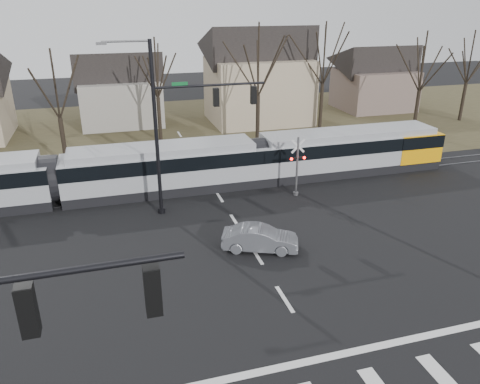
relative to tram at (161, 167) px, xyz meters
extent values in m
plane|color=black|center=(3.49, -16.00, -1.75)|extent=(140.00, 140.00, 0.00)
cube|color=#38331E|center=(3.49, 16.00, -1.74)|extent=(140.00, 28.00, 0.01)
cube|color=silver|center=(7.09, -20.00, -1.74)|extent=(0.60, 2.60, 0.01)
cube|color=silver|center=(3.49, -17.80, -1.74)|extent=(28.00, 0.35, 0.01)
cube|color=silver|center=(3.49, -14.00, -1.74)|extent=(0.18, 2.00, 0.01)
cube|color=silver|center=(3.49, -10.00, -1.74)|extent=(0.18, 2.00, 0.01)
cube|color=silver|center=(3.49, -6.00, -1.74)|extent=(0.18, 2.00, 0.01)
cube|color=silver|center=(3.49, -2.00, -1.74)|extent=(0.18, 2.00, 0.01)
cube|color=silver|center=(3.49, 2.00, -1.74)|extent=(0.18, 2.00, 0.01)
cube|color=silver|center=(3.49, 6.00, -1.74)|extent=(0.18, 2.00, 0.01)
cube|color=silver|center=(3.49, 10.00, -1.74)|extent=(0.18, 2.00, 0.01)
cube|color=silver|center=(3.49, 14.00, -1.74)|extent=(0.18, 2.00, 0.01)
cube|color=#59595E|center=(3.49, -0.90, -1.72)|extent=(90.00, 0.12, 0.06)
cube|color=#59595E|center=(3.49, 0.50, -1.72)|extent=(90.00, 0.12, 0.06)
cube|color=gray|center=(0.20, 0.00, -0.14)|extent=(13.20, 3.08, 3.21)
cube|color=black|center=(0.20, 0.00, 0.50)|extent=(13.22, 3.12, 0.93)
cube|color=gray|center=(13.94, 0.00, -0.14)|extent=(14.29, 3.08, 3.21)
cube|color=black|center=(13.94, 0.00, 0.50)|extent=(14.31, 3.12, 0.93)
cube|color=#FFA607|center=(19.33, 0.00, -0.05)|extent=(3.52, 3.14, 2.14)
imported|color=slate|center=(3.85, -9.53, -1.10)|extent=(4.10, 4.89, 1.30)
cylinder|color=black|center=(-5.26, -22.00, 5.85)|extent=(6.50, 0.14, 0.14)
cube|color=black|center=(-4.93, -22.00, 5.15)|extent=(0.32, 0.32, 1.05)
sphere|color=#FF0C07|center=(-4.93, -22.00, 5.48)|extent=(0.22, 0.22, 0.22)
cube|color=black|center=(-2.66, -22.00, 5.15)|extent=(0.32, 0.32, 1.05)
sphere|color=#FF0C07|center=(-2.66, -22.00, 5.48)|extent=(0.22, 0.22, 0.22)
cylinder|color=black|center=(-0.51, -3.50, 3.35)|extent=(0.22, 0.22, 10.20)
cylinder|color=black|center=(-0.51, -3.50, -1.60)|extent=(0.44, 0.44, 0.30)
cylinder|color=black|center=(2.74, -3.50, 5.85)|extent=(6.50, 0.14, 0.14)
cube|color=#0C5926|center=(0.99, -3.50, 6.00)|extent=(0.90, 0.03, 0.22)
cube|color=black|center=(3.07, -3.50, 5.15)|extent=(0.32, 0.32, 1.05)
sphere|color=#FF0C07|center=(3.07, -3.50, 5.48)|extent=(0.22, 0.22, 0.22)
cube|color=black|center=(5.34, -3.50, 5.15)|extent=(0.32, 0.32, 1.05)
sphere|color=#FF0C07|center=(5.34, -3.50, 5.48)|extent=(0.22, 0.22, 0.22)
cube|color=#59595B|center=(-3.01, -3.50, 8.27)|extent=(0.55, 0.22, 0.14)
cylinder|color=#59595B|center=(8.49, -3.20, 0.25)|extent=(0.14, 0.14, 4.00)
cylinder|color=#59595B|center=(8.49, -3.20, -1.65)|extent=(0.36, 0.36, 0.20)
cube|color=silver|center=(8.49, -3.20, 1.65)|extent=(0.95, 0.04, 0.95)
cube|color=silver|center=(8.49, -3.20, 1.65)|extent=(0.95, 0.04, 0.95)
cube|color=black|center=(8.49, -3.20, 0.85)|extent=(1.00, 0.10, 0.12)
sphere|color=#FF0C07|center=(8.04, -3.28, 0.85)|extent=(0.18, 0.18, 0.18)
sphere|color=#FF0C07|center=(8.94, -3.28, 0.85)|extent=(0.18, 0.18, 0.18)
cube|color=gray|center=(-1.51, 20.00, 0.50)|extent=(8.00, 7.00, 4.50)
cube|color=tan|center=(12.49, 17.00, 1.50)|extent=(10.00, 8.00, 6.50)
cube|color=brown|center=(27.49, 19.00, 0.50)|extent=(8.00, 7.00, 4.50)
camera|label=1|loc=(-3.17, -29.88, 10.44)|focal=35.00mm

